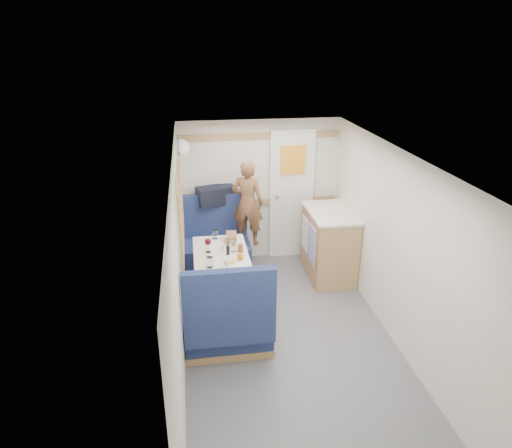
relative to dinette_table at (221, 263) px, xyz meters
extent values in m
plane|color=#515156|center=(0.65, -1.00, -0.57)|extent=(4.50, 4.50, 0.00)
plane|color=silver|center=(0.65, -1.00, 1.43)|extent=(4.50, 4.50, 0.00)
cube|color=silver|center=(0.65, 1.25, 0.43)|extent=(2.20, 0.02, 2.00)
cube|color=silver|center=(-0.45, -1.00, 0.43)|extent=(0.02, 4.50, 2.00)
cube|color=silver|center=(1.75, -1.00, 0.43)|extent=(0.02, 4.50, 2.00)
cube|color=#996745|center=(0.65, 1.23, 0.28)|extent=(2.15, 0.02, 0.08)
cube|color=#996745|center=(0.65, 1.23, 1.21)|extent=(2.15, 0.02, 0.08)
cube|color=#ADB89C|center=(-0.43, 0.00, 0.68)|extent=(0.04, 1.30, 0.72)
cube|color=white|center=(1.10, 1.22, 0.36)|extent=(0.62, 0.04, 1.86)
cube|color=gold|center=(1.10, 1.19, 0.88)|extent=(0.34, 0.03, 0.40)
cylinder|color=silver|center=(0.88, 1.17, 0.38)|extent=(0.04, 0.10, 0.04)
cube|color=white|center=(0.00, 0.00, 0.13)|extent=(0.62, 0.92, 0.04)
cylinder|color=silver|center=(0.00, 0.00, -0.22)|extent=(0.08, 0.08, 0.66)
cylinder|color=silver|center=(0.00, 0.00, -0.55)|extent=(0.36, 0.36, 0.03)
cube|color=navy|center=(0.00, 0.80, -0.34)|extent=(0.88, 0.50, 0.45)
cube|color=navy|center=(0.00, 1.08, 0.08)|extent=(0.88, 0.10, 0.80)
cube|color=#996745|center=(0.00, 0.80, -0.53)|extent=(0.90, 0.52, 0.08)
cube|color=navy|center=(0.00, -0.80, -0.34)|extent=(0.88, 0.50, 0.45)
cube|color=navy|center=(0.00, -1.08, 0.08)|extent=(0.88, 0.10, 0.80)
cube|color=#996745|center=(0.00, -0.80, -0.53)|extent=(0.90, 0.52, 0.08)
cube|color=#996745|center=(0.00, 1.12, 0.31)|extent=(0.90, 0.14, 0.04)
sphere|color=white|center=(-0.39, 0.85, 1.18)|extent=(0.20, 0.20, 0.20)
cube|color=#996745|center=(1.47, 0.55, -0.12)|extent=(0.54, 0.90, 0.90)
cube|color=silver|center=(1.47, 0.55, 0.34)|extent=(0.56, 0.92, 0.03)
cube|color=#5972B2|center=(1.19, 0.37, -0.02)|extent=(0.01, 0.30, 0.48)
cube|color=silver|center=(1.19, 0.73, -0.02)|extent=(0.01, 0.28, 0.44)
imported|color=brown|center=(0.42, 0.76, 0.45)|extent=(0.48, 0.40, 1.13)
cube|color=black|center=(0.03, 1.12, 0.45)|extent=(0.55, 0.37, 0.24)
cube|color=white|center=(0.17, -0.37, 0.16)|extent=(0.31, 0.37, 0.02)
sphere|color=orange|center=(0.20, -0.27, 0.21)|extent=(0.07, 0.07, 0.07)
cube|color=#F0D38B|center=(0.08, -0.33, 0.19)|extent=(0.11, 0.09, 0.03)
cylinder|color=white|center=(-0.14, 0.00, 0.16)|extent=(0.06, 0.06, 0.01)
cylinder|color=white|center=(-0.14, 0.00, 0.21)|extent=(0.01, 0.01, 0.10)
sphere|color=#440712|center=(-0.14, 0.00, 0.28)|extent=(0.08, 0.08, 0.08)
cylinder|color=white|center=(-0.14, -0.36, 0.21)|extent=(0.07, 0.07, 0.12)
cylinder|color=white|center=(-0.04, 0.38, 0.21)|extent=(0.07, 0.07, 0.11)
cylinder|color=white|center=(0.14, -0.01, 0.21)|extent=(0.07, 0.07, 0.12)
cylinder|color=#8E4014|center=(0.22, -0.04, 0.20)|extent=(0.06, 0.06, 0.09)
cylinder|color=black|center=(0.08, -0.09, 0.21)|extent=(0.04, 0.04, 0.10)
cylinder|color=white|center=(0.02, 0.01, 0.20)|extent=(0.04, 0.04, 0.09)
cube|color=olive|center=(0.15, 0.27, 0.20)|extent=(0.14, 0.24, 0.09)
camera|label=1|loc=(-0.29, -4.72, 2.45)|focal=32.00mm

